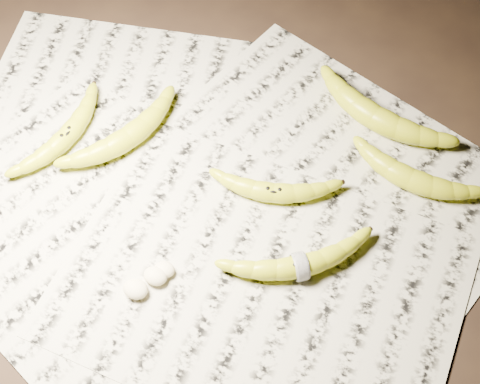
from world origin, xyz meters
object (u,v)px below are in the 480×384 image
at_px(banana_taped, 300,265).
at_px(banana_upper_b, 411,178).
at_px(banana_left_a, 66,135).
at_px(banana_left_b, 127,136).
at_px(banana_upper_a, 376,116).
at_px(banana_center, 274,191).

xyz_separation_m(banana_taped, banana_upper_b, (0.11, 0.20, 0.00)).
height_order(banana_left_a, banana_taped, banana_taped).
height_order(banana_left_a, banana_left_b, banana_left_b).
distance_m(banana_left_b, banana_upper_b, 0.44).
relative_size(banana_left_a, banana_upper_a, 0.86).
relative_size(banana_left_a, banana_center, 1.07).
xyz_separation_m(banana_left_b, banana_taped, (0.33, -0.10, -0.00)).
height_order(banana_left_a, banana_center, same).
bearing_deg(banana_left_a, banana_center, -75.09).
distance_m(banana_left_a, banana_center, 0.34).
xyz_separation_m(banana_left_b, banana_upper_a, (0.35, 0.19, 0.00)).
relative_size(banana_left_b, banana_upper_a, 0.91).
distance_m(banana_left_b, banana_upper_a, 0.40).
bearing_deg(banana_taped, banana_upper_b, 26.25).
bearing_deg(banana_upper_a, banana_upper_b, -32.28).
relative_size(banana_left_a, banana_upper_b, 1.04).
distance_m(banana_upper_a, banana_upper_b, 0.12).
bearing_deg(banana_upper_b, banana_left_b, -161.53).
bearing_deg(banana_upper_a, banana_center, -102.70).
bearing_deg(banana_center, banana_left_a, 168.78).
relative_size(banana_left_b, banana_taped, 0.98).
distance_m(banana_center, banana_upper_a, 0.22).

